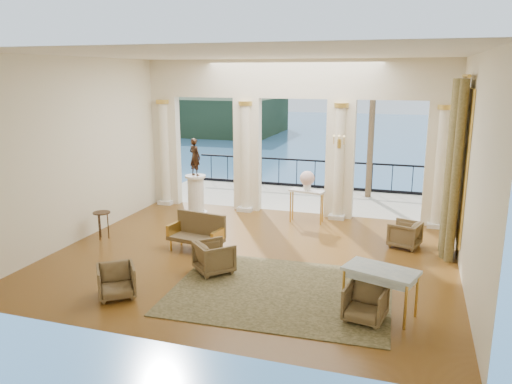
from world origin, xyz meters
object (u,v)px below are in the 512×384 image
(statue, at_px, (195,157))
(side_table, at_px, (102,216))
(pedestal, at_px, (196,196))
(armchair_d, at_px, (214,256))
(armchair_a, at_px, (116,280))
(armchair_c, at_px, (405,233))
(game_table, at_px, (381,274))
(settee, at_px, (198,232))
(console_table, at_px, (307,196))
(armchair_b, at_px, (365,302))

(statue, height_order, side_table, statue)
(pedestal, distance_m, statue, 1.16)
(armchair_d, bearing_deg, armchair_a, 95.71)
(armchair_c, xyz_separation_m, statue, (-5.98, 1.07, 1.39))
(armchair_a, relative_size, armchair_c, 0.99)
(game_table, bearing_deg, statue, 157.61)
(armchair_d, relative_size, pedestal, 0.62)
(armchair_c, height_order, pedestal, pedestal)
(armchair_d, bearing_deg, settee, -8.71)
(game_table, bearing_deg, console_table, 133.13)
(armchair_a, relative_size, statue, 0.63)
(armchair_b, bearing_deg, game_table, 66.82)
(game_table, height_order, statue, statue)
(armchair_a, distance_m, settee, 2.86)
(armchair_c, bearing_deg, statue, -83.30)
(armchair_d, height_order, statue, statue)
(settee, xyz_separation_m, game_table, (4.36, -2.03, 0.32))
(statue, xyz_separation_m, console_table, (3.28, 0.25, -0.97))
(pedestal, distance_m, side_table, 3.07)
(statue, height_order, console_table, statue)
(armchair_b, distance_m, armchair_c, 4.09)
(armchair_a, relative_size, pedestal, 0.58)
(armchair_d, height_order, settee, settee)
(armchair_c, xyz_separation_m, game_table, (-0.32, -3.74, 0.41))
(armchair_d, relative_size, settee, 0.53)
(settee, distance_m, game_table, 4.82)
(game_table, height_order, console_table, console_table)
(game_table, bearing_deg, pedestal, 157.61)
(armchair_b, distance_m, armchair_d, 3.46)
(pedestal, relative_size, side_table, 1.70)
(armchair_a, distance_m, armchair_b, 4.57)
(side_table, bearing_deg, settee, -0.16)
(armchair_c, relative_size, console_table, 0.67)
(armchair_a, relative_size, armchair_d, 0.93)
(pedestal, relative_size, statue, 1.09)
(armchair_a, height_order, statue, statue)
(armchair_a, relative_size, side_table, 0.98)
(armchair_c, distance_m, side_table, 7.52)
(armchair_c, bearing_deg, game_table, 11.86)
(armchair_c, height_order, console_table, console_table)
(armchair_d, height_order, side_table, armchair_d)
(armchair_d, height_order, pedestal, pedestal)
(armchair_c, bearing_deg, side_table, -60.15)
(armchair_d, bearing_deg, pedestal, -17.10)
(console_table, bearing_deg, pedestal, -163.36)
(armchair_b, distance_m, side_table, 7.19)
(armchair_b, bearing_deg, console_table, 122.18)
(armchair_a, distance_m, armchair_d, 2.11)
(console_table, bearing_deg, statue, -163.36)
(armchair_b, distance_m, pedestal, 7.48)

